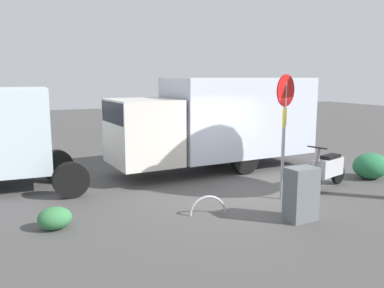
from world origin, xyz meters
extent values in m
plane|color=#4A4847|center=(0.00, 0.00, 0.00)|extent=(60.00, 60.00, 0.00)
cylinder|color=black|center=(-0.85, -3.81, 0.45)|extent=(0.92, 0.32, 0.90)
cylinder|color=black|center=(-1.00, -1.91, 0.45)|extent=(0.92, 0.32, 0.90)
cylinder|color=black|center=(4.42, -3.40, 0.45)|extent=(0.92, 0.32, 0.90)
cylinder|color=black|center=(4.28, -1.51, 0.45)|extent=(0.92, 0.32, 0.90)
cube|color=silver|center=(-1.32, -2.89, 1.70)|extent=(4.94, 2.56, 2.50)
cube|color=silver|center=(2.06, -2.63, 1.40)|extent=(1.96, 2.23, 1.90)
cube|color=black|center=(2.06, -2.63, 2.00)|extent=(1.96, 2.07, 0.60)
cylinder|color=black|center=(-1.61, 0.56, 0.28)|extent=(0.56, 0.27, 0.56)
cylinder|color=black|center=(-2.79, 0.16, 0.28)|extent=(0.56, 0.27, 0.56)
cube|color=silver|center=(-2.25, 0.35, 0.56)|extent=(1.14, 0.65, 0.48)
cube|color=black|center=(-2.34, 0.31, 0.83)|extent=(0.70, 0.47, 0.12)
cylinder|color=slate|center=(-1.66, 0.55, 0.83)|extent=(0.29, 0.16, 0.69)
cylinder|color=black|center=(-1.66, 0.55, 1.18)|extent=(0.21, 0.53, 0.04)
cylinder|color=#9E9EA3|center=(-0.47, 0.70, 1.43)|extent=(0.08, 0.08, 2.86)
cylinder|color=red|center=(-0.47, 0.72, 2.67)|extent=(0.71, 0.32, 0.76)
cube|color=yellow|center=(-0.47, 0.72, 2.03)|extent=(0.33, 0.33, 0.44)
cube|color=slate|center=(0.08, 2.10, 0.57)|extent=(0.67, 0.49, 1.13)
torus|color=#B7B7BC|center=(1.70, 0.98, 0.00)|extent=(0.85, 0.16, 0.85)
ellipsoid|color=#367843|center=(4.86, 0.55, 0.23)|extent=(0.66, 0.54, 0.45)
ellipsoid|color=#277044|center=(-4.10, 0.10, 0.38)|extent=(1.12, 0.92, 0.76)
camera|label=1|loc=(5.44, 8.57, 2.98)|focal=37.56mm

